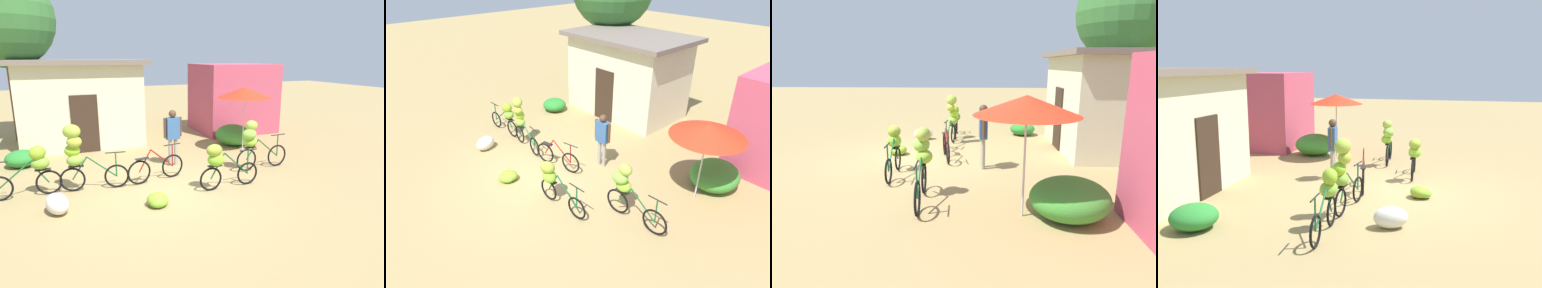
# 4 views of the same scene
# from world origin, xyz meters

# --- Properties ---
(ground_plane) EXTENTS (60.00, 60.00, 0.00)m
(ground_plane) POSITION_xyz_m (0.00, 0.00, 0.00)
(ground_plane) COLOR #9F8653
(building_low) EXTENTS (4.74, 3.13, 3.14)m
(building_low) POSITION_xyz_m (-1.50, 5.68, 1.59)
(building_low) COLOR beige
(building_low) RESTS_ON ground
(hedge_bush_front_left) EXTENTS (0.94, 0.96, 0.50)m
(hedge_bush_front_left) POSITION_xyz_m (-3.49, 3.47, 0.25)
(hedge_bush_front_left) COLOR #2A802E
(hedge_bush_front_left) RESTS_ON ground
(hedge_bush_front_right) EXTENTS (1.32, 1.44, 0.77)m
(hedge_bush_front_right) POSITION_xyz_m (3.75, 3.39, 0.38)
(hedge_bush_front_right) COLOR #3B8B31
(hedge_bush_front_right) RESTS_ON ground
(market_umbrella) EXTENTS (1.87, 1.87, 2.23)m
(market_umbrella) POSITION_xyz_m (3.68, 2.57, 2.05)
(market_umbrella) COLOR beige
(market_umbrella) RESTS_ON ground
(bicycle_leftmost) EXTENTS (1.68, 0.45, 1.24)m
(bicycle_leftmost) POSITION_xyz_m (-2.96, 0.86, 0.73)
(bicycle_leftmost) COLOR black
(bicycle_leftmost) RESTS_ON ground
(bicycle_near_pile) EXTENTS (1.67, 0.47, 1.70)m
(bicycle_near_pile) POSITION_xyz_m (-1.95, 0.80, 1.00)
(bicycle_near_pile) COLOR black
(bicycle_near_pile) RESTS_ON ground
(bicycle_center_loaded) EXTENTS (1.63, 0.38, 0.95)m
(bicycle_center_loaded) POSITION_xyz_m (0.00, 0.79, 0.36)
(bicycle_center_loaded) COLOR black
(bicycle_center_loaded) RESTS_ON ground
(bicycle_by_shop) EXTENTS (1.67, 0.41, 1.20)m
(bicycle_by_shop) POSITION_xyz_m (1.30, -0.41, 0.74)
(bicycle_by_shop) COLOR black
(bicycle_by_shop) RESTS_ON ground
(bicycle_rightmost) EXTENTS (1.77, 0.43, 1.49)m
(bicycle_rightmost) POSITION_xyz_m (2.88, 0.59, 0.87)
(bicycle_rightmost) COLOR black
(bicycle_rightmost) RESTS_ON ground
(banana_pile_on_ground) EXTENTS (0.63, 0.69, 0.29)m
(banana_pile_on_ground) POSITION_xyz_m (-0.40, -0.74, 0.14)
(banana_pile_on_ground) COLOR #80A429
(banana_pile_on_ground) RESTS_ON ground
(produce_sack) EXTENTS (0.63, 0.80, 0.44)m
(produce_sack) POSITION_xyz_m (-2.50, -0.31, 0.22)
(produce_sack) COLOR silver
(produce_sack) RESTS_ON ground
(person_vendor) EXTENTS (0.58, 0.23, 1.72)m
(person_vendor) POSITION_xyz_m (0.83, 1.87, 1.06)
(person_vendor) COLOR gray
(person_vendor) RESTS_ON ground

